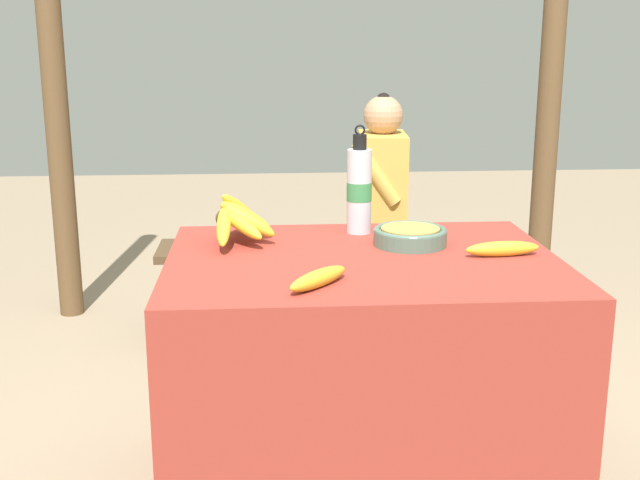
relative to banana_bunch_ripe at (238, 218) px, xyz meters
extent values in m
cube|color=maroon|center=(0.36, -0.20, -0.45)|extent=(1.11, 0.84, 0.75)
sphere|color=#4C381E|center=(-0.04, -0.01, 0.00)|extent=(0.06, 0.06, 0.06)
ellipsoid|color=gold|center=(-0.04, -0.08, 0.00)|extent=(0.04, 0.19, 0.12)
ellipsoid|color=gold|center=(0.01, -0.06, -0.01)|extent=(0.16, 0.16, 0.10)
ellipsoid|color=gold|center=(0.03, -0.03, 0.00)|extent=(0.19, 0.09, 0.13)
ellipsoid|color=gold|center=(0.03, 0.01, 0.00)|extent=(0.18, 0.10, 0.14)
ellipsoid|color=gold|center=(0.01, 0.06, 0.01)|extent=(0.16, 0.19, 0.17)
ellipsoid|color=gold|center=(-0.02, 0.07, 0.00)|extent=(0.11, 0.22, 0.14)
cylinder|color=#4C6B5B|center=(0.51, -0.07, -0.05)|extent=(0.22, 0.22, 0.04)
torus|color=#4C6B5B|center=(0.51, -0.07, -0.03)|extent=(0.22, 0.22, 0.02)
cylinder|color=#BC8942|center=(0.51, -0.07, -0.03)|extent=(0.18, 0.18, 0.01)
cylinder|color=silver|center=(0.38, 0.10, 0.06)|extent=(0.08, 0.08, 0.27)
cylinder|color=#38844C|center=(0.38, 0.10, 0.06)|extent=(0.08, 0.08, 0.06)
cylinder|color=black|center=(0.38, 0.10, 0.21)|extent=(0.04, 0.04, 0.05)
torus|color=black|center=(0.38, 0.10, 0.25)|extent=(0.03, 0.01, 0.03)
ellipsoid|color=gold|center=(0.21, -0.47, -0.05)|extent=(0.18, 0.19, 0.04)
ellipsoid|color=gold|center=(0.75, -0.22, -0.05)|extent=(0.22, 0.06, 0.04)
cube|color=#4C3823|center=(0.30, 1.10, -0.39)|extent=(1.39, 0.32, 0.04)
cube|color=#4C3823|center=(-0.30, 0.98, -0.62)|extent=(0.06, 0.06, 0.42)
cube|color=#4C3823|center=(0.90, 0.98, -0.62)|extent=(0.06, 0.06, 0.42)
cube|color=#4C3823|center=(-0.30, 1.22, -0.62)|extent=(0.06, 0.06, 0.42)
cube|color=#4C3823|center=(0.90, 1.22, -0.62)|extent=(0.06, 0.06, 0.42)
cylinder|color=#232328|center=(0.34, 1.00, -0.60)|extent=(0.09, 0.09, 0.45)
cylinder|color=#232328|center=(0.46, 0.99, -0.37)|extent=(0.31, 0.11, 0.09)
cylinder|color=#232328|center=(0.35, 1.18, -0.60)|extent=(0.09, 0.09, 0.45)
cylinder|color=#232328|center=(0.47, 1.17, -0.37)|extent=(0.31, 0.11, 0.09)
cube|color=gold|center=(0.60, 1.07, -0.12)|extent=(0.23, 0.36, 0.50)
cylinder|color=gold|center=(0.56, 0.91, -0.04)|extent=(0.21, 0.08, 0.25)
cylinder|color=gold|center=(0.58, 1.23, -0.04)|extent=(0.21, 0.08, 0.25)
sphere|color=tan|center=(0.60, 1.07, 0.20)|extent=(0.17, 0.17, 0.17)
sphere|color=black|center=(0.60, 1.07, 0.27)|extent=(0.07, 0.07, 0.07)
sphere|color=#4C381E|center=(-0.08, 1.10, -0.30)|extent=(0.05, 0.05, 0.05)
ellipsoid|color=#9EB24C|center=(-0.08, 1.04, -0.30)|extent=(0.05, 0.16, 0.13)
ellipsoid|color=#9EB24C|center=(-0.03, 1.05, -0.30)|extent=(0.17, 0.15, 0.14)
ellipsoid|color=#9EB24C|center=(-0.01, 1.08, -0.29)|extent=(0.19, 0.09, 0.17)
ellipsoid|color=#9EB24C|center=(-0.02, 1.12, -0.30)|extent=(0.16, 0.08, 0.12)
ellipsoid|color=#9EB24C|center=(-0.04, 1.16, -0.30)|extent=(0.14, 0.16, 0.15)
ellipsoid|color=#9EB24C|center=(-0.06, 1.18, -0.31)|extent=(0.09, 0.21, 0.10)
cylinder|color=brown|center=(-0.90, 1.55, 0.28)|extent=(0.12, 0.12, 2.21)
cylinder|color=brown|center=(1.50, 1.55, 0.28)|extent=(0.12, 0.12, 2.21)
camera|label=1|loc=(0.08, -2.38, 0.53)|focal=45.00mm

